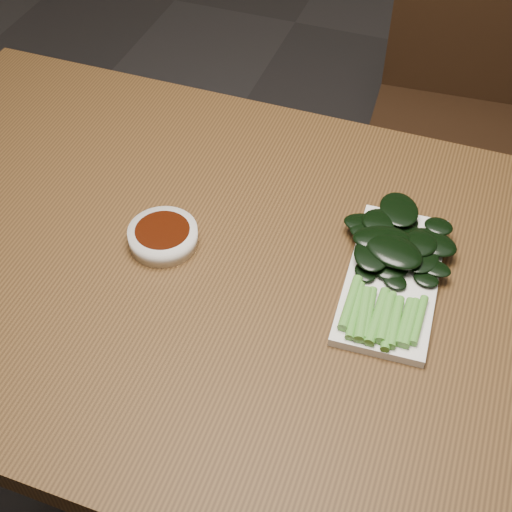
# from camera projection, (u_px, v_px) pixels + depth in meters

# --- Properties ---
(ground) EXTENTS (6.00, 6.00, 0.00)m
(ground) POSITION_uv_depth(u_px,v_px,m) (258.00, 494.00, 1.59)
(ground) COLOR #2C2A2A
(ground) RESTS_ON ground
(table) EXTENTS (1.40, 0.80, 0.75)m
(table) POSITION_uv_depth(u_px,v_px,m) (260.00, 302.00, 1.09)
(table) COLOR #492E14
(table) RESTS_ON ground
(chair_far) EXTENTS (0.49, 0.49, 0.89)m
(chair_far) POSITION_uv_depth(u_px,v_px,m) (468.00, 111.00, 1.75)
(chair_far) COLOR black
(chair_far) RESTS_ON ground
(sauce_bowl) EXTENTS (0.10, 0.10, 0.03)m
(sauce_bowl) POSITION_uv_depth(u_px,v_px,m) (163.00, 236.00, 1.07)
(sauce_bowl) COLOR silver
(sauce_bowl) RESTS_ON table
(serving_plate) EXTENTS (0.14, 0.28, 0.01)m
(serving_plate) POSITION_uv_depth(u_px,v_px,m) (392.00, 279.00, 1.02)
(serving_plate) COLOR silver
(serving_plate) RESTS_ON table
(gai_lan) EXTENTS (0.18, 0.30, 0.03)m
(gai_lan) POSITION_uv_depth(u_px,v_px,m) (393.00, 256.00, 1.03)
(gai_lan) COLOR #559F37
(gai_lan) RESTS_ON serving_plate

